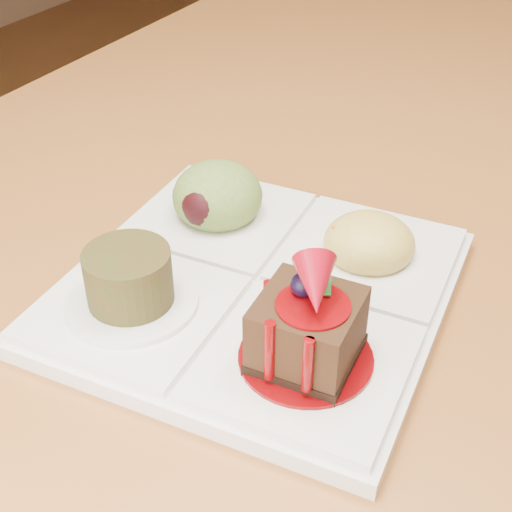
% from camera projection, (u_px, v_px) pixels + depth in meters
% --- Properties ---
extents(dining_table, '(1.00, 1.80, 0.75)m').
position_uv_depth(dining_table, '(455.00, 262.00, 0.64)').
color(dining_table, brown).
rests_on(dining_table, ground).
extents(sampler_plate, '(0.26, 0.26, 0.10)m').
position_uv_depth(sampler_plate, '(255.00, 271.00, 0.48)').
color(sampler_plate, white).
rests_on(sampler_plate, dining_table).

